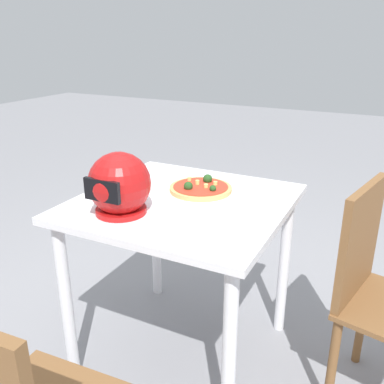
# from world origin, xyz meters

# --- Properties ---
(ground_plane) EXTENTS (14.00, 14.00, 0.00)m
(ground_plane) POSITION_xyz_m (0.00, 0.00, 0.00)
(ground_plane) COLOR gray
(dining_table) EXTENTS (0.84, 0.83, 0.77)m
(dining_table) POSITION_xyz_m (0.00, 0.00, 0.65)
(dining_table) COLOR white
(dining_table) RESTS_ON ground
(pizza_plate) EXTENTS (0.31, 0.31, 0.01)m
(pizza_plate) POSITION_xyz_m (-0.03, -0.10, 0.77)
(pizza_plate) COLOR white
(pizza_plate) RESTS_ON dining_table
(pizza) EXTENTS (0.27, 0.27, 0.05)m
(pizza) POSITION_xyz_m (-0.03, -0.10, 0.79)
(pizza) COLOR tan
(pizza) RESTS_ON pizza_plate
(motorcycle_helmet) EXTENTS (0.24, 0.24, 0.24)m
(motorcycle_helmet) POSITION_xyz_m (0.15, 0.23, 0.88)
(motorcycle_helmet) COLOR #B21414
(motorcycle_helmet) RESTS_ON dining_table
(chair_side) EXTENTS (0.48, 0.48, 0.90)m
(chair_side) POSITION_xyz_m (-0.78, -0.10, 0.51)
(chair_side) COLOR brown
(chair_side) RESTS_ON ground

